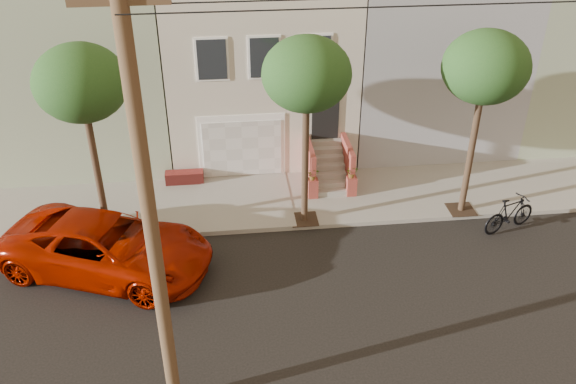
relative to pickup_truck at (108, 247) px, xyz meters
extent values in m
plane|color=black|center=(5.16, -2.04, -0.87)|extent=(90.00, 90.00, 0.00)
cube|color=gray|center=(5.16, 3.31, -0.79)|extent=(40.00, 3.70, 0.15)
cube|color=#B9B19E|center=(5.16, 9.16, 2.78)|extent=(7.00, 8.00, 7.00)
cube|color=#99AC8B|center=(-1.64, 9.16, 2.78)|extent=(6.50, 8.00, 7.00)
cube|color=gray|center=(11.96, 9.16, 2.78)|extent=(6.50, 8.00, 7.00)
cube|color=#99AC8B|center=(18.46, 9.16, 2.78)|extent=(6.50, 8.00, 7.00)
cube|color=white|center=(4.26, 5.18, 0.53)|extent=(3.20, 0.12, 2.50)
cube|color=silver|center=(4.26, 5.12, 0.43)|extent=(2.90, 0.06, 2.20)
cube|color=gray|center=(4.26, 3.31, -0.71)|extent=(3.20, 3.70, 0.02)
cube|color=maroon|center=(2.06, 4.86, -0.50)|extent=(1.40, 0.45, 0.44)
cube|color=black|center=(7.36, 5.13, 1.68)|extent=(1.00, 0.06, 2.00)
cube|color=#3F4751|center=(3.36, 5.13, 3.88)|extent=(1.00, 0.06, 1.40)
cube|color=white|center=(3.36, 5.15, 3.88)|extent=(1.15, 0.05, 1.55)
cube|color=#3F4751|center=(5.16, 5.13, 3.88)|extent=(1.00, 0.06, 1.40)
cube|color=white|center=(5.16, 5.15, 3.88)|extent=(1.15, 0.05, 1.55)
cube|color=#3F4751|center=(6.96, 5.13, 3.88)|extent=(1.00, 0.06, 1.40)
cube|color=white|center=(6.96, 5.15, 3.88)|extent=(1.15, 0.05, 1.55)
cube|color=gray|center=(7.36, 3.34, -0.62)|extent=(1.20, 0.28, 0.20)
cube|color=gray|center=(7.36, 3.62, -0.42)|extent=(1.20, 0.28, 0.20)
cube|color=gray|center=(7.36, 3.90, -0.22)|extent=(1.20, 0.28, 0.20)
cube|color=gray|center=(7.36, 4.18, -0.02)|extent=(1.20, 0.28, 0.20)
cube|color=gray|center=(7.36, 4.46, 0.18)|extent=(1.20, 0.28, 0.20)
cube|color=gray|center=(7.36, 4.74, 0.38)|extent=(1.20, 0.28, 0.20)
cube|color=gray|center=(7.36, 5.02, 0.58)|extent=(1.20, 0.28, 0.20)
cube|color=brown|center=(6.66, 4.18, 0.08)|extent=(0.18, 1.96, 1.60)
cube|color=brown|center=(8.06, 4.18, 0.08)|extent=(0.18, 1.96, 1.60)
cube|color=brown|center=(6.66, 3.30, -0.37)|extent=(0.35, 0.35, 0.70)
imported|color=#184217|center=(6.66, 3.30, 0.21)|extent=(0.40, 0.35, 0.45)
cube|color=brown|center=(8.06, 3.30, -0.37)|extent=(0.35, 0.35, 0.70)
imported|color=#184217|center=(8.06, 3.30, 0.21)|extent=(0.41, 0.35, 0.45)
cube|color=#2D2116|center=(-0.34, 1.86, -0.71)|extent=(0.90, 0.90, 0.02)
cylinder|color=#312216|center=(-0.34, 1.86, 1.38)|extent=(0.22, 0.22, 4.20)
ellipsoid|color=#184217|center=(-0.34, 1.86, 4.43)|extent=(2.70, 2.57, 2.29)
cube|color=#2D2116|center=(6.16, 1.86, -0.71)|extent=(0.90, 0.90, 0.02)
cylinder|color=#312216|center=(6.16, 1.86, 1.38)|extent=(0.22, 0.22, 4.20)
ellipsoid|color=#184217|center=(6.16, 1.86, 4.43)|extent=(2.70, 2.57, 2.29)
cube|color=#2D2116|center=(11.66, 1.86, -0.71)|extent=(0.90, 0.90, 0.02)
cylinder|color=#312216|center=(11.66, 1.86, 1.38)|extent=(0.22, 0.22, 4.20)
ellipsoid|color=#184217|center=(11.66, 1.86, 4.43)|extent=(2.70, 2.57, 2.29)
cylinder|color=#493022|center=(2.16, -5.24, 4.13)|extent=(0.30, 0.30, 10.00)
cube|color=#493022|center=(2.16, -5.24, 8.33)|extent=(1.60, 0.12, 0.12)
imported|color=#941200|center=(0.00, 0.00, 0.00)|extent=(6.85, 4.90, 1.73)
imported|color=black|center=(12.84, 0.72, -0.24)|extent=(2.15, 1.27, 1.25)
camera|label=1|loc=(3.69, -15.07, 10.63)|focal=37.78mm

